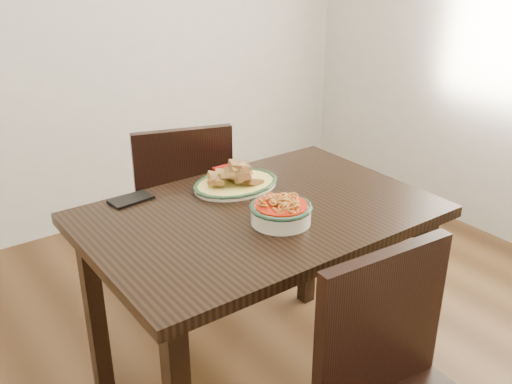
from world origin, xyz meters
TOP-DOWN VIEW (x-y plane):
  - floor at (0.00, 0.00)m, footprint 3.50×3.50m
  - wall_back at (0.00, 1.75)m, footprint 3.50×0.10m
  - dining_table at (-0.09, 0.05)m, footprint 1.18×0.79m
  - chair_far at (-0.04, 0.72)m, footprint 0.53×0.53m
  - fish_plate at (-0.05, 0.27)m, footprint 0.33×0.26m
  - noodle_bowl at (-0.09, -0.06)m, footprint 0.21×0.21m
  - smartphone at (-0.42, 0.38)m, footprint 0.16×0.10m
  - napkin at (0.03, 0.41)m, footprint 0.13×0.11m

SIDE VIEW (x-z plane):
  - floor at x=0.00m, z-range 0.00..0.00m
  - chair_far at x=-0.04m, z-range 0.05..0.94m
  - dining_table at x=-0.09m, z-range 0.27..1.02m
  - smartphone at x=-0.42m, z-range 0.75..0.76m
  - napkin at x=0.03m, z-range 0.75..0.76m
  - noodle_bowl at x=-0.09m, z-range 0.75..0.83m
  - fish_plate at x=-0.05m, z-range 0.74..0.85m
  - wall_back at x=0.00m, z-range 0.00..2.60m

